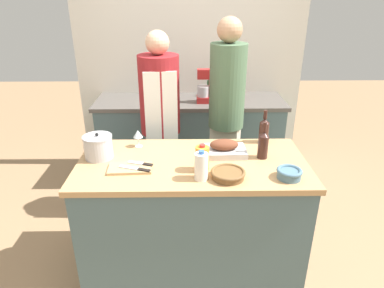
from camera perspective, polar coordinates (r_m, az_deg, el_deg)
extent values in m
plane|color=#9E7A56|center=(2.91, 0.04, -19.10)|extent=(12.00, 12.00, 0.00)
cube|color=#4C666B|center=(2.63, 0.04, -12.18)|extent=(1.54, 0.75, 0.87)
cube|color=tan|center=(2.38, 0.04, -3.34)|extent=(1.59, 0.77, 0.04)
cube|color=#4C666B|center=(3.85, -0.30, 0.47)|extent=(1.95, 0.58, 0.88)
cube|color=#56514C|center=(3.69, -0.31, 7.05)|extent=(2.01, 0.60, 0.04)
cube|color=silver|center=(3.94, -0.38, 13.74)|extent=(2.51, 0.10, 2.55)
cube|color=#BCBCC1|center=(2.48, 5.31, -1.24)|extent=(0.32, 0.22, 0.04)
ellipsoid|color=brown|center=(2.45, 5.36, -0.12)|extent=(0.21, 0.13, 0.08)
cylinder|color=brown|center=(2.17, 6.01, -5.16)|extent=(0.20, 0.20, 0.04)
torus|color=brown|center=(2.16, 6.04, -4.67)|extent=(0.22, 0.22, 0.02)
cube|color=tan|center=(2.31, -10.27, -3.96)|extent=(0.29, 0.18, 0.02)
cylinder|color=#B7B7BC|center=(2.48, -15.33, -0.59)|extent=(0.20, 0.20, 0.15)
cylinder|color=#B7B7BC|center=(2.45, -15.54, 1.15)|extent=(0.20, 0.20, 0.01)
sphere|color=black|center=(2.45, -15.58, 1.54)|extent=(0.02, 0.02, 0.02)
cylinder|color=slate|center=(2.24, 15.87, -4.91)|extent=(0.15, 0.15, 0.05)
torus|color=slate|center=(2.23, 15.94, -4.32)|extent=(0.16, 0.16, 0.02)
cylinder|color=orange|center=(2.22, 1.71, -2.47)|extent=(0.09, 0.09, 0.17)
cylinder|color=red|center=(2.18, 1.74, -0.28)|extent=(0.04, 0.04, 0.02)
cylinder|color=white|center=(2.12, 1.56, -3.76)|extent=(0.09, 0.09, 0.18)
cylinder|color=#3360B2|center=(2.08, 1.59, -1.39)|extent=(0.04, 0.04, 0.02)
cylinder|color=#381E19|center=(2.44, 11.73, -0.48)|extent=(0.07, 0.07, 0.16)
cone|color=#381E19|center=(2.40, 11.93, 1.64)|extent=(0.07, 0.07, 0.03)
cylinder|color=#381E19|center=(2.39, 12.03, 2.76)|extent=(0.03, 0.03, 0.07)
cylinder|color=#381E19|center=(2.70, 11.86, 1.90)|extent=(0.07, 0.07, 0.16)
cone|color=#381E19|center=(2.67, 12.04, 3.81)|extent=(0.07, 0.07, 0.03)
cylinder|color=#381E19|center=(2.65, 12.13, 4.80)|extent=(0.03, 0.03, 0.07)
cylinder|color=silver|center=(2.63, -8.87, -0.36)|extent=(0.06, 0.06, 0.00)
cylinder|color=silver|center=(2.61, -8.93, 0.40)|extent=(0.01, 0.01, 0.07)
cone|color=silver|center=(2.59, -9.02, 1.70)|extent=(0.07, 0.07, 0.06)
cube|color=#B7B7BC|center=(2.29, -10.48, -3.87)|extent=(0.14, 0.07, 0.01)
cube|color=black|center=(2.24, -8.00, -4.31)|extent=(0.09, 0.05, 0.01)
cube|color=#B7B7BC|center=(2.34, -9.36, -3.09)|extent=(0.12, 0.07, 0.01)
cube|color=black|center=(2.31, -7.37, -3.42)|extent=(0.07, 0.05, 0.01)
cube|color=#B22323|center=(3.60, 2.23, 7.47)|extent=(0.18, 0.14, 0.06)
cylinder|color=#B7B7BC|center=(3.58, 1.89, 8.79)|extent=(0.13, 0.13, 0.11)
cube|color=#B22323|center=(3.57, 3.29, 9.37)|extent=(0.05, 0.08, 0.19)
cube|color=#B22323|center=(3.53, 2.30, 11.59)|extent=(0.17, 0.08, 0.10)
cylinder|color=#234C28|center=(3.81, 2.88, 9.27)|extent=(0.05, 0.05, 0.17)
cylinder|color=black|center=(3.79, 2.91, 10.68)|extent=(0.02, 0.02, 0.02)
cylinder|color=maroon|center=(3.81, 8.52, 8.82)|extent=(0.05, 0.05, 0.15)
cylinder|color=black|center=(3.79, 8.60, 10.02)|extent=(0.02, 0.02, 0.02)
cube|color=beige|center=(3.30, -4.94, -4.52)|extent=(0.30, 0.23, 0.82)
cylinder|color=maroon|center=(3.01, -5.45, 8.14)|extent=(0.35, 0.35, 0.68)
sphere|color=#DBAD89|center=(2.92, -5.80, 16.49)|extent=(0.20, 0.20, 0.20)
cube|color=silver|center=(2.91, -5.08, 3.56)|extent=(0.27, 0.05, 0.87)
cube|color=beige|center=(3.30, 5.32, -4.02)|extent=(0.29, 0.25, 0.87)
cylinder|color=#4C6B4C|center=(3.01, 5.91, 9.51)|extent=(0.31, 0.31, 0.73)
sphere|color=tan|center=(2.92, 6.32, 18.42)|extent=(0.21, 0.21, 0.21)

